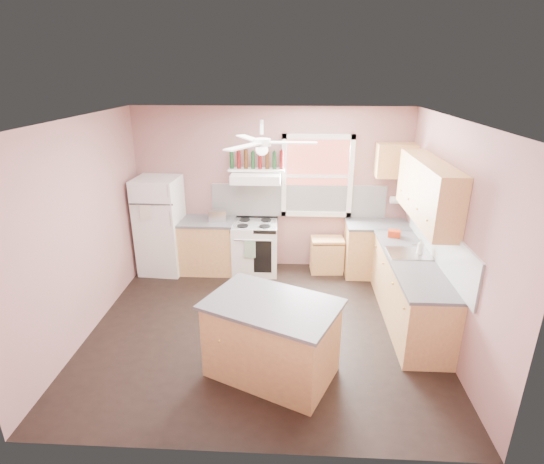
# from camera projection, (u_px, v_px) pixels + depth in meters

# --- Properties ---
(floor) EXTENTS (4.50, 4.50, 0.00)m
(floor) POSITION_uv_depth(u_px,v_px,m) (263.00, 327.00, 5.67)
(floor) COLOR black
(floor) RESTS_ON ground
(ceiling) EXTENTS (4.50, 4.50, 0.00)m
(ceiling) POSITION_uv_depth(u_px,v_px,m) (262.00, 120.00, 4.71)
(ceiling) COLOR white
(ceiling) RESTS_ON ground
(wall_back) EXTENTS (4.50, 0.05, 2.70)m
(wall_back) POSITION_uv_depth(u_px,v_px,m) (271.00, 190.00, 7.08)
(wall_back) COLOR #946663
(wall_back) RESTS_ON ground
(wall_right) EXTENTS (0.05, 4.00, 2.70)m
(wall_right) POSITION_uv_depth(u_px,v_px,m) (452.00, 237.00, 5.08)
(wall_right) COLOR #946663
(wall_right) RESTS_ON ground
(wall_left) EXTENTS (0.05, 4.00, 2.70)m
(wall_left) POSITION_uv_depth(u_px,v_px,m) (81.00, 230.00, 5.30)
(wall_left) COLOR #946663
(wall_left) RESTS_ON ground
(backsplash_back) EXTENTS (2.90, 0.03, 0.55)m
(backsplash_back) POSITION_uv_depth(u_px,v_px,m) (298.00, 201.00, 7.08)
(backsplash_back) COLOR white
(backsplash_back) RESTS_ON wall_back
(backsplash_right) EXTENTS (0.03, 2.60, 0.55)m
(backsplash_right) POSITION_uv_depth(u_px,v_px,m) (438.00, 241.00, 5.42)
(backsplash_right) COLOR white
(backsplash_right) RESTS_ON wall_right
(window_view) EXTENTS (1.00, 0.02, 1.20)m
(window_view) POSITION_uv_depth(u_px,v_px,m) (317.00, 176.00, 6.91)
(window_view) COLOR brown
(window_view) RESTS_ON wall_back
(window_frame) EXTENTS (1.16, 0.07, 1.36)m
(window_frame) POSITION_uv_depth(u_px,v_px,m) (317.00, 176.00, 6.89)
(window_frame) COLOR white
(window_frame) RESTS_ON wall_back
(refrigerator) EXTENTS (0.72, 0.71, 1.61)m
(refrigerator) POSITION_uv_depth(u_px,v_px,m) (161.00, 226.00, 7.02)
(refrigerator) COLOR white
(refrigerator) RESTS_ON floor
(base_cabinet_left) EXTENTS (0.90, 0.60, 0.86)m
(base_cabinet_left) POSITION_uv_depth(u_px,v_px,m) (208.00, 247.00, 7.16)
(base_cabinet_left) COLOR #B97F4D
(base_cabinet_left) RESTS_ON floor
(counter_left) EXTENTS (0.92, 0.62, 0.04)m
(counter_left) POSITION_uv_depth(u_px,v_px,m) (206.00, 221.00, 7.00)
(counter_left) COLOR #505053
(counter_left) RESTS_ON base_cabinet_left
(toaster) EXTENTS (0.31, 0.21, 0.18)m
(toaster) POSITION_uv_depth(u_px,v_px,m) (217.00, 216.00, 6.94)
(toaster) COLOR silver
(toaster) RESTS_ON counter_left
(stove) EXTENTS (0.76, 0.66, 0.86)m
(stove) POSITION_uv_depth(u_px,v_px,m) (255.00, 248.00, 7.12)
(stove) COLOR white
(stove) RESTS_ON floor
(range_hood) EXTENTS (0.78, 0.50, 0.14)m
(range_hood) POSITION_uv_depth(u_px,v_px,m) (256.00, 177.00, 6.74)
(range_hood) COLOR white
(range_hood) RESTS_ON wall_back
(bottle_shelf) EXTENTS (0.90, 0.26, 0.03)m
(bottle_shelf) POSITION_uv_depth(u_px,v_px,m) (257.00, 170.00, 6.81)
(bottle_shelf) COLOR white
(bottle_shelf) RESTS_ON range_hood
(cart) EXTENTS (0.55, 0.39, 0.53)m
(cart) POSITION_uv_depth(u_px,v_px,m) (327.00, 257.00, 7.16)
(cart) COLOR #B97F4D
(cart) RESTS_ON floor
(base_cabinet_corner) EXTENTS (1.00, 0.60, 0.86)m
(base_cabinet_corner) POSITION_uv_depth(u_px,v_px,m) (376.00, 250.00, 7.02)
(base_cabinet_corner) COLOR #B97F4D
(base_cabinet_corner) RESTS_ON floor
(base_cabinet_right) EXTENTS (0.60, 2.20, 0.86)m
(base_cabinet_right) POSITION_uv_depth(u_px,v_px,m) (409.00, 291.00, 5.70)
(base_cabinet_right) COLOR #B97F4D
(base_cabinet_right) RESTS_ON floor
(counter_corner) EXTENTS (1.02, 0.62, 0.04)m
(counter_corner) POSITION_uv_depth(u_px,v_px,m) (378.00, 224.00, 6.86)
(counter_corner) COLOR #505053
(counter_corner) RESTS_ON base_cabinet_corner
(counter_right) EXTENTS (0.62, 2.22, 0.04)m
(counter_right) POSITION_uv_depth(u_px,v_px,m) (412.00, 261.00, 5.54)
(counter_right) COLOR #505053
(counter_right) RESTS_ON base_cabinet_right
(sink) EXTENTS (0.55, 0.45, 0.03)m
(sink) POSITION_uv_depth(u_px,v_px,m) (409.00, 254.00, 5.72)
(sink) COLOR silver
(sink) RESTS_ON counter_right
(faucet) EXTENTS (0.03, 0.03, 0.14)m
(faucet) POSITION_uv_depth(u_px,v_px,m) (421.00, 249.00, 5.69)
(faucet) COLOR silver
(faucet) RESTS_ON sink
(upper_cabinet_right) EXTENTS (0.33, 1.80, 0.76)m
(upper_cabinet_right) POSITION_uv_depth(u_px,v_px,m) (428.00, 191.00, 5.40)
(upper_cabinet_right) COLOR #B97F4D
(upper_cabinet_right) RESTS_ON wall_right
(upper_cabinet_corner) EXTENTS (0.60, 0.33, 0.52)m
(upper_cabinet_corner) POSITION_uv_depth(u_px,v_px,m) (396.00, 160.00, 6.60)
(upper_cabinet_corner) COLOR #B97F4D
(upper_cabinet_corner) RESTS_ON wall_back
(paper_towel) EXTENTS (0.26, 0.12, 0.12)m
(paper_towel) POSITION_uv_depth(u_px,v_px,m) (398.00, 200.00, 6.86)
(paper_towel) COLOR white
(paper_towel) RESTS_ON wall_back
(island) EXTENTS (1.54, 1.30, 0.86)m
(island) POSITION_uv_depth(u_px,v_px,m) (272.00, 340.00, 4.67)
(island) COLOR #B97F4D
(island) RESTS_ON floor
(island_top) EXTENTS (1.64, 1.41, 0.04)m
(island_top) POSITION_uv_depth(u_px,v_px,m) (272.00, 305.00, 4.51)
(island_top) COLOR #505053
(island_top) RESTS_ON island
(ceiling_fan_hub) EXTENTS (0.20, 0.20, 0.08)m
(ceiling_fan_hub) POSITION_uv_depth(u_px,v_px,m) (262.00, 142.00, 4.80)
(ceiling_fan_hub) COLOR white
(ceiling_fan_hub) RESTS_ON ceiling
(soap_bottle) EXTENTS (0.09, 0.09, 0.23)m
(soap_bottle) POSITION_uv_depth(u_px,v_px,m) (420.00, 247.00, 5.65)
(soap_bottle) COLOR silver
(soap_bottle) RESTS_ON counter_right
(red_caddy) EXTENTS (0.20, 0.16, 0.10)m
(red_caddy) POSITION_uv_depth(u_px,v_px,m) (394.00, 234.00, 6.28)
(red_caddy) COLOR red
(red_caddy) RESTS_ON counter_right
(wine_bottles) EXTENTS (0.86, 0.06, 0.31)m
(wine_bottles) POSITION_uv_depth(u_px,v_px,m) (257.00, 160.00, 6.76)
(wine_bottles) COLOR #143819
(wine_bottles) RESTS_ON bottle_shelf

